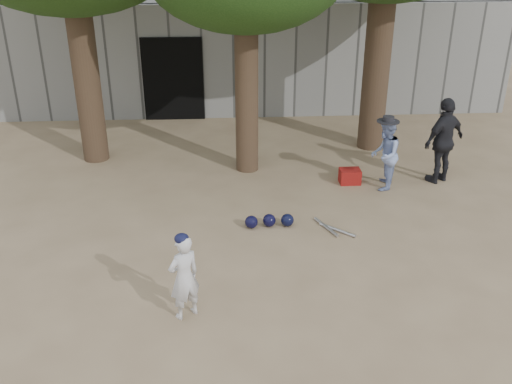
{
  "coord_description": "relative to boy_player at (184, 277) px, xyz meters",
  "views": [
    {
      "loc": [
        0.1,
        -7.27,
        4.88
      ],
      "look_at": [
        0.6,
        1.0,
        0.95
      ],
      "focal_mm": 40.0,
      "sensor_mm": 36.0,
      "label": 1
    }
  ],
  "objects": [
    {
      "name": "ground",
      "position": [
        0.47,
        0.89,
        -0.62
      ],
      "size": [
        70.0,
        70.0,
        0.0
      ],
      "primitive_type": "plane",
      "color": "#937C5E",
      "rests_on": "ground"
    },
    {
      "name": "boy_player",
      "position": [
        0.0,
        0.0,
        0.0
      ],
      "size": [
        0.54,
        0.5,
        1.24
      ],
      "primitive_type": "imported",
      "rotation": [
        0.0,
        0.0,
        3.74
      ],
      "color": "silver",
      "rests_on": "ground"
    },
    {
      "name": "bat_pile",
      "position": [
        2.42,
        2.26,
        -0.59
      ],
      "size": [
        0.63,
        0.72,
        0.06
      ],
      "color": "#B3B3BA",
      "rests_on": "ground"
    },
    {
      "name": "helmet_row",
      "position": [
        1.34,
        2.44,
        -0.51
      ],
      "size": [
        0.87,
        0.27,
        0.23
      ],
      "color": "black",
      "rests_on": "ground"
    },
    {
      "name": "red_bag",
      "position": [
        3.15,
        4.21,
        -0.47
      ],
      "size": [
        0.42,
        0.32,
        0.3
      ],
      "primitive_type": "cube",
      "rotation": [
        0.0,
        0.0,
        0.01
      ],
      "color": "maroon",
      "rests_on": "ground"
    },
    {
      "name": "spectator_blue",
      "position": [
        3.75,
        3.94,
        0.1
      ],
      "size": [
        0.75,
        0.84,
        1.44
      ],
      "primitive_type": "imported",
      "rotation": [
        0.0,
        0.0,
        4.37
      ],
      "color": "#8599CE",
      "rests_on": "ground"
    },
    {
      "name": "back_building",
      "position": [
        0.47,
        11.22,
        0.88
      ],
      "size": [
        16.0,
        5.24,
        3.0
      ],
      "color": "gray",
      "rests_on": "ground"
    },
    {
      "name": "spectator_dark",
      "position": [
        5.01,
        4.21,
        0.27
      ],
      "size": [
        1.12,
        0.89,
        1.77
      ],
      "primitive_type": "imported",
      "rotation": [
        0.0,
        0.0,
        3.66
      ],
      "color": "black",
      "rests_on": "ground"
    }
  ]
}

